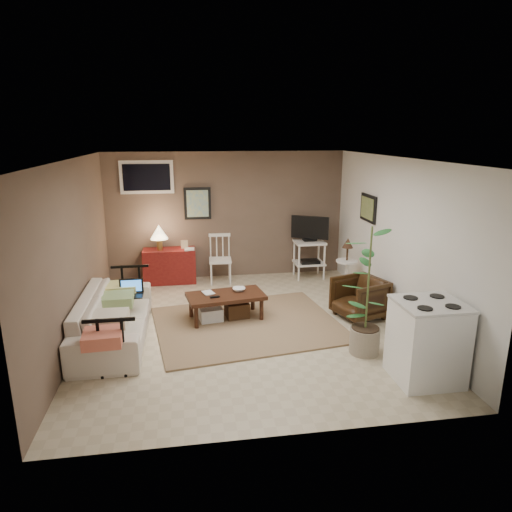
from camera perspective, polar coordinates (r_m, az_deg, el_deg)
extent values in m
plane|color=#C1B293|center=(6.71, -1.47, -8.85)|extent=(5.00, 5.00, 0.00)
cube|color=black|center=(8.66, -7.32, 6.53)|extent=(0.50, 0.03, 0.60)
cube|color=black|center=(7.83, 13.85, 5.83)|extent=(0.03, 0.60, 0.45)
cube|color=white|center=(8.62, -13.50, 9.56)|extent=(0.96, 0.03, 0.60)
cube|color=#917254|center=(6.77, -1.06, -8.53)|extent=(2.88, 2.44, 0.03)
cube|color=#391B0F|center=(6.84, -3.80, -5.01)|extent=(1.21, 0.76, 0.06)
cylinder|color=#391B0F|center=(6.62, -7.47, -7.66)|extent=(0.06, 0.06, 0.36)
cylinder|color=#391B0F|center=(6.84, 0.69, -6.75)|extent=(0.06, 0.06, 0.36)
cylinder|color=#391B0F|center=(7.01, -8.13, -6.34)|extent=(0.06, 0.06, 0.36)
cylinder|color=#391B0F|center=(7.22, -0.41, -5.52)|extent=(0.06, 0.06, 0.36)
cube|color=black|center=(6.69, -5.18, -5.10)|extent=(0.15, 0.07, 0.02)
cube|color=#4E341C|center=(6.96, -2.40, -6.77)|extent=(0.37, 0.33, 0.25)
cube|color=silver|center=(6.88, -5.69, -7.27)|extent=(0.37, 0.33, 0.21)
imported|color=beige|center=(6.49, -17.45, -6.39)|extent=(0.64, 2.18, 0.85)
cube|color=black|center=(6.73, -15.35, -4.85)|extent=(0.34, 0.23, 0.02)
cube|color=black|center=(6.80, -15.31, -3.59)|extent=(0.34, 0.02, 0.21)
cube|color=#3079DC|center=(6.79, -15.32, -3.62)|extent=(0.28, 0.00, 0.17)
cube|color=maroon|center=(8.69, -10.73, -1.21)|extent=(0.96, 0.43, 0.64)
cylinder|color=#B38A45|center=(8.55, -11.95, 1.41)|extent=(0.11, 0.11, 0.21)
cone|color=#FCEBB6|center=(8.50, -12.04, 2.95)|extent=(0.32, 0.32, 0.26)
cube|color=tan|center=(8.60, -8.94, 1.43)|extent=(0.13, 0.02, 0.16)
cube|color=white|center=(8.54, -4.49, -0.54)|extent=(0.43, 0.43, 0.04)
cylinder|color=white|center=(8.43, -5.61, -2.35)|extent=(0.03, 0.03, 0.41)
cylinder|color=white|center=(8.44, -3.24, -2.29)|extent=(0.03, 0.03, 0.41)
cylinder|color=white|center=(8.77, -5.63, -1.67)|extent=(0.03, 0.03, 0.41)
cylinder|color=white|center=(8.77, -3.35, -1.61)|extent=(0.03, 0.03, 0.41)
cube|color=white|center=(8.61, -4.58, 2.64)|extent=(0.41, 0.06, 0.06)
cube|color=white|center=(8.80, 6.70, 1.73)|extent=(0.57, 0.46, 0.04)
cube|color=white|center=(8.91, 6.62, -0.86)|extent=(0.57, 0.46, 0.03)
cylinder|color=white|center=(8.64, 5.40, -0.82)|extent=(0.04, 0.04, 0.72)
cylinder|color=white|center=(8.77, 8.53, -0.68)|extent=(0.04, 0.04, 0.72)
cylinder|color=white|center=(9.01, 4.79, -0.14)|extent=(0.04, 0.04, 0.72)
cylinder|color=white|center=(9.13, 7.81, -0.02)|extent=(0.04, 0.04, 0.72)
cube|color=black|center=(8.79, 6.71, 2.05)|extent=(0.26, 0.14, 0.03)
cube|color=black|center=(8.74, 6.76, 3.57)|extent=(0.66, 0.39, 0.43)
cube|color=tan|center=(8.74, 6.76, 3.57)|extent=(0.55, 0.30, 0.35)
cube|color=black|center=(8.85, 6.71, -0.82)|extent=(0.36, 0.26, 0.10)
cylinder|color=white|center=(8.20, 11.08, -4.47)|extent=(0.26, 0.26, 0.03)
cylinder|color=white|center=(8.11, 11.18, -2.59)|extent=(0.05, 0.05, 0.56)
cylinder|color=white|center=(8.03, 11.28, -0.64)|extent=(0.37, 0.37, 0.03)
cylinder|color=#311E0D|center=(8.00, 11.34, 0.32)|extent=(0.03, 0.03, 0.24)
cone|color=#392317|center=(7.95, 11.40, 1.61)|extent=(0.19, 0.19, 0.17)
imported|color=#311E0D|center=(7.10, 12.82, -4.92)|extent=(0.80, 0.83, 0.68)
cylinder|color=#A19480|center=(6.08, 13.41, -10.23)|extent=(0.38, 0.38, 0.34)
cylinder|color=#4C602D|center=(5.78, 13.91, -2.77)|extent=(0.03, 0.03, 1.31)
cube|color=white|center=(5.56, 20.59, -10.10)|extent=(0.70, 0.65, 0.90)
cube|color=silver|center=(5.38, 21.04, -5.59)|extent=(0.72, 0.67, 0.03)
cylinder|color=black|center=(5.17, 20.38, -6.14)|extent=(0.16, 0.16, 0.01)
cylinder|color=black|center=(5.33, 23.42, -5.82)|extent=(0.16, 0.16, 0.01)
cylinder|color=black|center=(5.43, 18.76, -4.96)|extent=(0.16, 0.16, 0.01)
cylinder|color=black|center=(5.58, 21.70, -4.69)|extent=(0.16, 0.16, 0.01)
imported|color=#391B0F|center=(6.93, -2.15, -3.61)|extent=(0.20, 0.07, 0.19)
imported|color=#391B0F|center=(6.83, -6.62, -3.92)|extent=(0.15, 0.06, 0.21)
imported|color=#391B0F|center=(8.48, -8.95, 1.55)|extent=(0.18, 0.03, 0.24)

